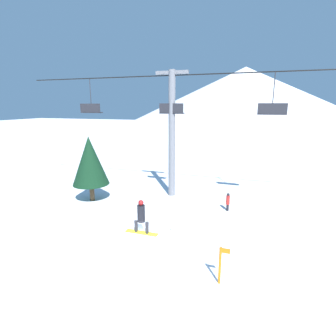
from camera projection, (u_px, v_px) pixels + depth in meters
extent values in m
plane|color=white|center=(145.00, 285.00, 10.25)|extent=(220.00, 220.00, 0.00)
cone|color=silver|center=(244.00, 99.00, 74.89)|extent=(74.83, 74.83, 17.36)
cube|color=white|center=(128.00, 268.00, 9.71)|extent=(2.20, 3.45, 1.93)
cube|color=silver|center=(145.00, 226.00, 11.04)|extent=(2.20, 0.10, 0.06)
cube|color=yellow|center=(142.00, 233.00, 10.38)|extent=(1.35, 0.26, 0.03)
cylinder|color=black|center=(136.00, 226.00, 10.39)|extent=(0.13, 0.13, 0.46)
cylinder|color=black|center=(147.00, 228.00, 10.25)|extent=(0.13, 0.13, 0.46)
cylinder|color=black|center=(141.00, 213.00, 10.19)|extent=(0.30, 0.30, 0.68)
sphere|color=maroon|center=(141.00, 203.00, 10.08)|extent=(0.21, 0.21, 0.21)
cylinder|color=slate|center=(172.00, 136.00, 19.50)|extent=(0.50, 0.50, 9.33)
cube|color=slate|center=(172.00, 72.00, 18.46)|extent=(2.40, 0.24, 0.24)
cylinder|color=black|center=(172.00, 75.00, 18.51)|extent=(24.06, 0.08, 0.08)
cylinder|color=#28282D|center=(91.00, 96.00, 20.89)|extent=(0.06, 0.06, 2.62)
cube|color=#232328|center=(92.00, 112.00, 21.20)|extent=(1.80, 0.44, 0.08)
cube|color=#232328|center=(90.00, 108.00, 20.95)|extent=(1.80, 0.08, 0.70)
cylinder|color=#28282D|center=(172.00, 95.00, 18.81)|extent=(0.06, 0.06, 2.62)
cube|color=#232328|center=(172.00, 113.00, 19.12)|extent=(1.80, 0.44, 0.08)
cube|color=#232328|center=(171.00, 108.00, 18.87)|extent=(1.80, 0.08, 0.70)
cylinder|color=#28282D|center=(274.00, 93.00, 16.73)|extent=(0.06, 0.06, 2.62)
cube|color=#232328|center=(272.00, 114.00, 17.04)|extent=(1.80, 0.44, 0.08)
cube|color=#232328|center=(272.00, 109.00, 16.79)|extent=(1.80, 0.08, 0.70)
cylinder|color=#4C3823|center=(92.00, 192.00, 19.29)|extent=(0.35, 0.35, 1.26)
cone|color=black|center=(90.00, 161.00, 18.74)|extent=(2.60, 2.60, 3.50)
cylinder|color=orange|center=(220.00, 265.00, 10.19)|extent=(0.10, 0.10, 1.58)
cube|color=orange|center=(225.00, 251.00, 9.98)|extent=(0.36, 0.02, 0.20)
cylinder|color=black|center=(227.00, 207.00, 17.48)|extent=(0.17, 0.17, 0.45)
cylinder|color=red|center=(228.00, 200.00, 17.36)|extent=(0.24, 0.24, 0.60)
sphere|color=#232328|center=(228.00, 194.00, 17.27)|extent=(0.18, 0.18, 0.18)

